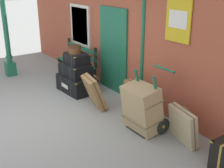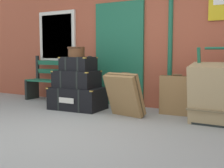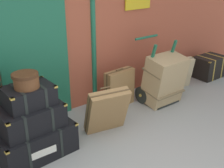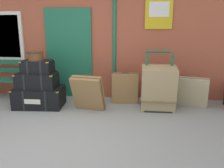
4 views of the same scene
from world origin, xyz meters
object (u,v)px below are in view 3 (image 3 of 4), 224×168
Objects in this scene: suitcase_brown at (177,73)px; porters_trolley at (156,87)px; steamer_trunk_top at (29,96)px; steamer_trunk_middle at (30,117)px; corner_trunk at (209,67)px; suitcase_tan at (107,111)px; steamer_trunk_base at (35,140)px; suitcase_charcoal at (119,88)px; large_brown_trunk at (164,80)px; round_hatbox at (26,79)px.

porters_trolley is at bearing -168.64° from suitcase_brown.
steamer_trunk_middle is at bearing -134.57° from steamer_trunk_top.
steamer_trunk_middle is 1.34× the size of steamer_trunk_top.
corner_trunk is (1.09, -0.01, -0.08)m from suitcase_brown.
porters_trolley reaches higher than steamer_trunk_middle.
suitcase_tan is at bearing -165.60° from porters_trolley.
steamer_trunk_top reaches higher than steamer_trunk_base.
suitcase_charcoal is at bearing 176.41° from suitcase_brown.
large_brown_trunk is (2.51, 0.03, 0.26)m from steamer_trunk_base.
porters_trolley is 0.75m from suitcase_brown.
steamer_trunk_base is 0.66m from steamer_trunk_top.
corner_trunk is at bearing 4.58° from steamer_trunk_base.
steamer_trunk_middle is 0.29m from steamer_trunk_top.
suitcase_charcoal reaches higher than suitcase_brown.
suitcase_tan reaches higher than steamer_trunk_middle.
large_brown_trunk reaches higher than corner_trunk.
suitcase_charcoal is (-0.70, 0.42, -0.13)m from large_brown_trunk.
steamer_trunk_top is 0.91× the size of corner_trunk.
steamer_trunk_middle is 1.15m from suitcase_tan.
steamer_trunk_top is at bearing 45.43° from steamer_trunk_middle.
porters_trolley reaches higher than steamer_trunk_base.
suitcase_charcoal is at bearing 149.33° from large_brown_trunk.
steamer_trunk_middle is at bearing -175.28° from porters_trolley.
steamer_trunk_middle is at bearing -173.78° from suitcase_brown.
round_hatbox reaches higher than corner_trunk.
steamer_trunk_top is at bearing -174.12° from suitcase_brown.
steamer_trunk_middle is 1.22× the size of corner_trunk.
large_brown_trunk is 1.36× the size of corner_trunk.
porters_trolley is at bearing 4.72° from steamer_trunk_middle.
suitcase_charcoal is (-0.70, 0.24, 0.07)m from porters_trolley.
large_brown_trunk reaches higher than suitcase_tan.
porters_trolley is at bearing 4.77° from steamer_trunk_base.
steamer_trunk_top is 0.88× the size of suitcase_brown.
steamer_trunk_middle is 4.38m from corner_trunk.
suitcase_brown is at bearing -3.59° from suitcase_charcoal.
suitcase_charcoal is at bearing 13.68° from steamer_trunk_middle.
corner_trunk is (4.34, 0.32, -0.63)m from steamer_trunk_top.
porters_trolley is 1.83m from corner_trunk.
suitcase_tan is at bearing -139.96° from suitcase_charcoal.
corner_trunk is at bearing 8.79° from suitcase_tan.
round_hatbox reaches higher than large_brown_trunk.
steamer_trunk_base is at bearing -175.42° from corner_trunk.
steamer_trunk_top reaches higher than steamer_trunk_middle.
corner_trunk is at bearing -2.26° from suitcase_charcoal.
suitcase_brown is (1.43, -0.09, -0.02)m from suitcase_charcoal.
steamer_trunk_base is 1.68× the size of steamer_trunk_top.
round_hatbox reaches higher than porters_trolley.
steamer_trunk_base is 1.46× the size of suitcase_charcoal.
suitcase_tan is 3.28m from corner_trunk.
suitcase_tan is (-0.71, -0.60, 0.03)m from suitcase_charcoal.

